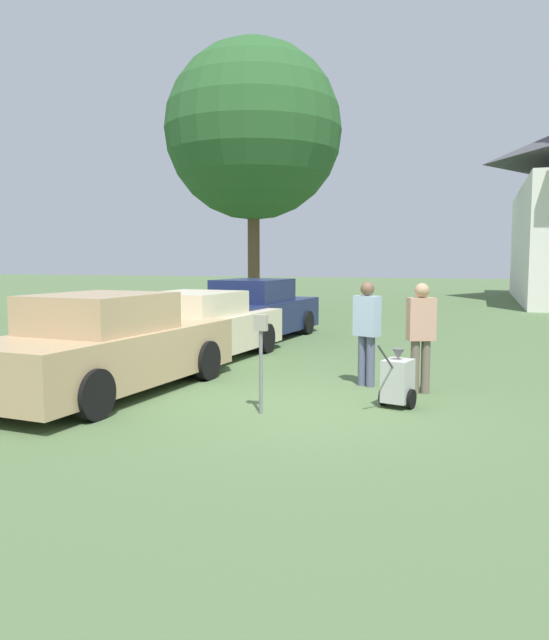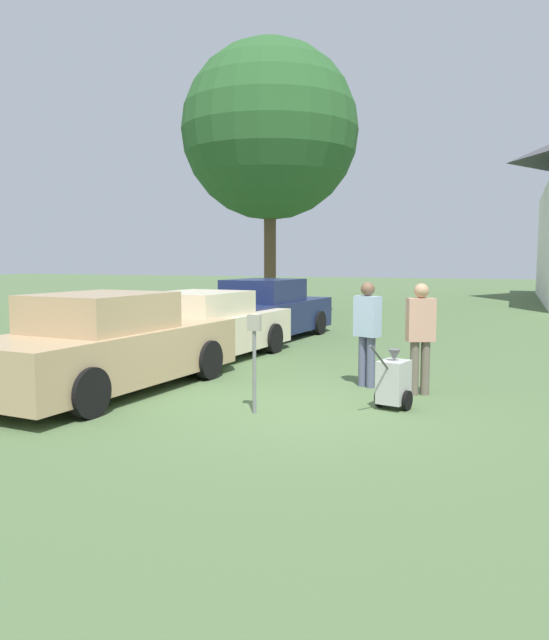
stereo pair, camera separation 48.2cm
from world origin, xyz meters
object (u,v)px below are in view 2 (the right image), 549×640
parked_car_tan (108,346)px  parked_car_navy (267,312)px  person_worker (367,327)px  parked_car_cream (203,328)px  person_supervisor (421,332)px  equipment_cart (394,381)px  parking_meter (254,345)px

parked_car_tan → parked_car_navy: bearing=95.2°
parked_car_navy → parked_car_tan: bearing=-84.8°
person_worker → parked_car_cream: bearing=4.4°
parked_car_cream → person_worker: 4.09m
parked_car_tan → parked_car_cream: 3.27m
parked_car_tan → parked_car_cream: parked_car_tan is taller
person_supervisor → equipment_cart: 1.22m
person_worker → equipment_cart: person_worker is taller
parked_car_tan → parked_car_cream: size_ratio=1.01×
parked_car_navy → person_worker: bearing=-48.3°
person_worker → parked_car_navy: bearing=-27.6°
parked_car_navy → equipment_cart: (4.47, -6.45, -0.33)m
parked_car_tan → person_supervisor: bearing=22.7°
parked_car_tan → person_worker: bearing=30.3°
person_supervisor → equipment_cart: size_ratio=1.73×
parked_car_tan → person_supervisor: 4.93m
parked_car_tan → parked_car_navy: size_ratio=1.00×
parked_car_navy → person_supervisor: 7.17m
parked_car_cream → person_supervisor: person_supervisor is taller
parked_car_tan → parked_car_navy: parked_car_navy is taller
parked_car_navy → parking_meter: parked_car_navy is taller
parked_car_cream → equipment_cart: bearing=-27.1°
parking_meter → equipment_cart: bearing=28.9°
parked_car_cream → parked_car_tan: bearing=-84.8°
person_supervisor → equipment_cart: person_supervisor is taller
parked_car_cream → person_worker: person_worker is taller
parked_car_tan → parking_meter: (2.74, -0.51, 0.23)m
parked_car_navy → person_worker: 6.38m
person_supervisor → equipment_cart: bearing=54.6°
equipment_cart → person_worker: bearing=130.9°
parking_meter → parked_car_cream: bearing=126.0°
parked_car_tan → parking_meter: bearing=-5.3°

